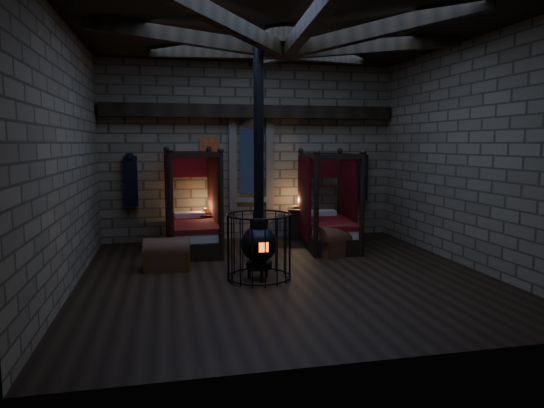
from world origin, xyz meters
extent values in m
cube|color=black|center=(0.00, 0.00, 0.00)|extent=(7.00, 7.00, 0.01)
cube|color=#847054|center=(0.00, 3.50, 2.10)|extent=(7.00, 0.02, 4.20)
cube|color=#847054|center=(0.00, -3.50, 2.10)|extent=(7.00, 0.02, 4.20)
cube|color=#847054|center=(-3.50, 0.00, 2.10)|extent=(0.02, 7.00, 4.20)
cube|color=#847054|center=(3.50, 0.00, 2.10)|extent=(0.02, 7.00, 4.20)
cube|color=black|center=(0.00, 0.00, 4.20)|extent=(7.00, 7.00, 0.01)
cube|color=black|center=(0.00, 3.32, 3.05)|extent=(6.86, 0.35, 0.30)
cylinder|color=black|center=(0.00, 0.00, 4.05)|extent=(0.70, 0.70, 0.25)
cube|color=black|center=(0.00, 3.45, 1.90)|extent=(0.55, 0.04, 1.60)
cube|color=maroon|center=(-1.00, 3.46, 2.10)|extent=(0.45, 0.03, 0.65)
cube|color=black|center=(-2.80, 3.34, 1.45)|extent=(0.30, 0.10, 1.15)
cube|color=black|center=(2.80, 3.34, 1.45)|extent=(0.30, 0.10, 1.15)
cube|color=black|center=(-1.48, 2.29, 0.17)|extent=(1.11, 2.05, 0.35)
cube|color=beige|center=(-1.48, 2.29, 0.45)|extent=(0.99, 1.89, 0.21)
cube|color=maroon|center=(-1.48, 2.29, 0.58)|extent=(1.04, 1.93, 0.10)
cube|color=beige|center=(-1.50, 3.02, 0.68)|extent=(0.69, 0.36, 0.14)
cube|color=#53070A|center=(-1.51, 3.29, 1.79)|extent=(1.07, 0.08, 0.53)
cylinder|color=black|center=(-1.93, 1.31, 1.07)|extent=(0.11, 0.11, 2.13)
cylinder|color=black|center=(-1.99, 3.24, 1.07)|extent=(0.11, 0.11, 2.13)
cylinder|color=black|center=(-0.96, 1.33, 1.07)|extent=(0.11, 0.11, 2.13)
cylinder|color=black|center=(-1.02, 3.27, 1.07)|extent=(0.11, 0.11, 2.13)
cube|color=#53070A|center=(-2.00, 2.56, 1.11)|extent=(0.10, 1.45, 1.89)
cube|color=#53070A|center=(-0.97, 2.59, 1.11)|extent=(0.10, 1.45, 1.89)
cube|color=black|center=(1.50, 2.06, 0.17)|extent=(1.22, 2.07, 0.34)
cube|color=beige|center=(1.50, 2.06, 0.44)|extent=(1.09, 1.90, 0.21)
cube|color=maroon|center=(1.50, 2.06, 0.57)|extent=(1.15, 1.95, 0.09)
cube|color=beige|center=(1.57, 2.78, 0.66)|extent=(0.69, 0.40, 0.13)
cube|color=#53070A|center=(1.60, 3.03, 1.75)|extent=(1.04, 0.15, 0.52)
cylinder|color=black|center=(0.93, 1.17, 1.04)|extent=(0.10, 0.10, 2.09)
cylinder|color=black|center=(1.13, 3.05, 1.04)|extent=(0.10, 0.10, 2.09)
cylinder|color=black|center=(1.87, 1.07, 1.04)|extent=(0.10, 0.10, 2.09)
cylinder|color=black|center=(2.07, 2.96, 1.04)|extent=(0.10, 0.10, 2.09)
cube|color=#53070A|center=(1.03, 2.40, 1.09)|extent=(0.20, 1.42, 1.85)
cube|color=#53070A|center=(2.03, 2.29, 1.09)|extent=(0.20, 1.42, 1.85)
cube|color=#552D1B|center=(-2.02, 0.84, 0.17)|extent=(0.86, 0.56, 0.34)
cylinder|color=#552D1B|center=(-2.02, 0.84, 0.34)|extent=(0.86, 0.56, 0.50)
cube|color=#A17231|center=(-2.41, 0.86, 0.17)|extent=(0.09, 0.52, 0.36)
cube|color=#A17231|center=(-1.64, 0.81, 0.17)|extent=(0.09, 0.52, 0.36)
cube|color=#552D1B|center=(1.43, 1.31, 0.18)|extent=(0.98, 0.77, 0.36)
cylinder|color=#552D1B|center=(1.43, 1.31, 0.36)|extent=(0.98, 0.77, 0.53)
cube|color=#A17231|center=(1.05, 1.18, 0.18)|extent=(0.22, 0.54, 0.38)
cube|color=#A17231|center=(1.81, 1.44, 0.18)|extent=(0.22, 0.54, 0.38)
cube|color=black|center=(-1.15, 3.05, 0.32)|extent=(0.43, 0.42, 0.64)
cube|color=black|center=(-1.15, 3.05, 0.66)|extent=(0.47, 0.46, 0.04)
cylinder|color=#A17231|center=(-1.15, 3.05, 0.75)|extent=(0.09, 0.09, 0.15)
cube|color=black|center=(1.05, 3.02, 0.36)|extent=(0.50, 0.49, 0.71)
cube|color=black|center=(1.05, 3.02, 0.73)|extent=(0.55, 0.54, 0.04)
cube|color=#552D1B|center=(1.05, 3.02, 0.79)|extent=(0.21, 0.17, 0.05)
cylinder|color=black|center=(-0.49, -0.13, 0.24)|extent=(0.44, 0.44, 0.11)
sphere|color=black|center=(-0.49, -0.13, 0.61)|extent=(0.62, 0.62, 0.62)
cylinder|color=black|center=(-0.49, -0.13, 0.95)|extent=(0.31, 0.31, 0.16)
cube|color=#FF5914|center=(-0.47, -0.43, 0.61)|extent=(0.16, 0.03, 0.16)
cylinder|color=black|center=(-0.49, -0.13, 2.53)|extent=(0.17, 0.17, 3.05)
torus|color=black|center=(-0.49, -0.13, 0.04)|extent=(1.10, 1.10, 0.03)
torus|color=black|center=(-0.49, -0.13, 1.11)|extent=(1.10, 1.10, 0.03)
camera|label=1|loc=(-1.99, -8.07, 2.31)|focal=32.00mm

